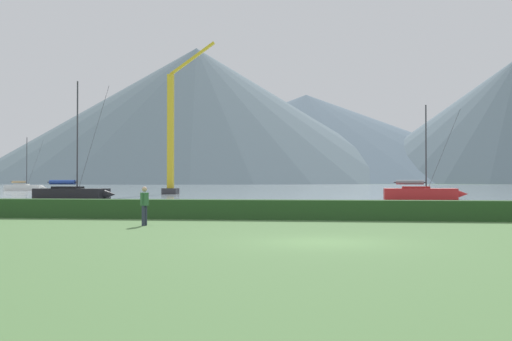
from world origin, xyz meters
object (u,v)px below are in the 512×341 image
(person_standing_walker, at_px, (144,203))
(dock_crane, at_px, (172,140))
(sailboat_slip_4, at_px, (73,193))
(sailboat_slip_3, at_px, (421,193))
(sailboat_slip_0, at_px, (24,187))

(person_standing_walker, distance_m, dock_crane, 59.32)
(sailboat_slip_4, bearing_deg, person_standing_walker, -55.28)
(sailboat_slip_4, distance_m, dock_crane, 26.61)
(dock_crane, bearing_deg, sailboat_slip_3, -33.18)
(sailboat_slip_0, xyz_separation_m, sailboat_slip_4, (30.13, -48.89, 0.07))
(sailboat_slip_3, xyz_separation_m, dock_crane, (-30.35, 19.84, 6.71))
(sailboat_slip_4, relative_size, person_standing_walker, 6.92)
(sailboat_slip_0, distance_m, sailboat_slip_4, 57.43)
(dock_crane, bearing_deg, sailboat_slip_4, -96.94)
(sailboat_slip_3, bearing_deg, sailboat_slip_0, 147.51)
(sailboat_slip_4, bearing_deg, dock_crane, 89.82)
(sailboat_slip_0, height_order, sailboat_slip_3, sailboat_slip_0)
(sailboat_slip_3, bearing_deg, person_standing_walker, -112.19)
(sailboat_slip_0, distance_m, person_standing_walker, 93.36)
(person_standing_walker, bearing_deg, dock_crane, 116.31)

